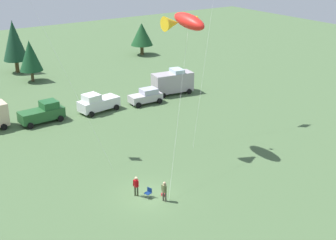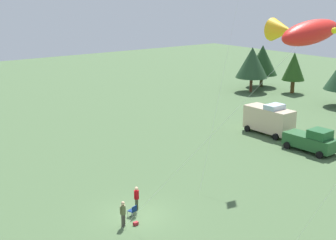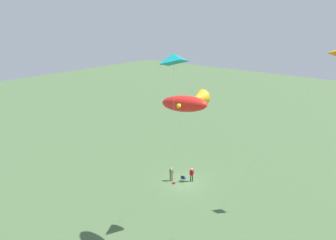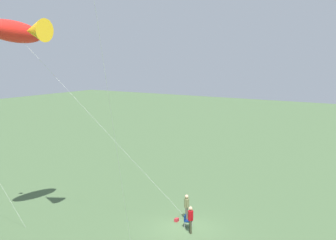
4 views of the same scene
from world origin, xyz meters
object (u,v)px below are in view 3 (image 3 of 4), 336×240
object	(u,v)px
kite_delta_teal	(173,59)
kite_delta_orange	(336,52)
person_kite_flyer	(171,173)
folding_chair	(183,178)
backpack_on_grass	(174,183)
person_spectator	(192,174)
kite_large_fish	(188,102)

from	to	relation	value
kite_delta_teal	kite_delta_orange	distance (m)	19.95
person_kite_flyer	folding_chair	xyz separation A→B (m)	(-0.74, 1.23, -0.53)
backpack_on_grass	kite_delta_orange	size ratio (longest dim) A/B	0.02
kite_delta_teal	kite_delta_orange	size ratio (longest dim) A/B	1.07
folding_chair	person_spectator	world-z (taller)	person_spectator
person_kite_flyer	kite_delta_teal	xyz separation A→B (m)	(14.74, 11.93, 16.08)
person_spectator	backpack_on_grass	bearing A→B (deg)	107.07
person_spectator	backpack_on_grass	size ratio (longest dim) A/B	5.44
person_spectator	kite_delta_teal	xyz separation A→B (m)	(16.18, 9.95, 16.08)
folding_chair	kite_delta_teal	world-z (taller)	kite_delta_teal
kite_large_fish	kite_delta_orange	distance (m)	14.72
backpack_on_grass	kite_delta_orange	bearing A→B (deg)	110.47
kite_large_fish	kite_delta_teal	size ratio (longest dim) A/B	0.77
folding_chair	kite_delta_orange	bearing A→B (deg)	-89.27
kite_large_fish	kite_delta_orange	size ratio (longest dim) A/B	0.82
kite_large_fish	backpack_on_grass	bearing A→B (deg)	-135.62
kite_large_fish	folding_chair	bearing A→B (deg)	-141.97
person_spectator	kite_delta_teal	distance (m)	24.89
person_kite_flyer	kite_delta_teal	bearing A→B (deg)	-165.80
person_spectator	kite_delta_orange	size ratio (longest dim) A/B	0.11
folding_chair	kite_delta_orange	size ratio (longest dim) A/B	0.05
backpack_on_grass	kite_large_fish	xyz separation A→B (m)	(6.92, 6.78, 12.47)
kite_large_fish	kite_delta_orange	bearing A→B (deg)	148.66
kite_large_fish	kite_delta_teal	xyz separation A→B (m)	(7.45, 4.43, 4.52)
person_spectator	person_kite_flyer	bearing A→B (deg)	88.01
folding_chair	person_kite_flyer	bearing A→B (deg)	104.77
person_spectator	kite_delta_orange	xyz separation A→B (m)	(-3.51, 12.97, 14.96)
person_kite_flyer	kite_large_fish	distance (m)	15.59
person_kite_flyer	folding_chair	distance (m)	1.53
kite_delta_teal	folding_chair	bearing A→B (deg)	-145.33
kite_delta_teal	person_spectator	bearing A→B (deg)	-148.41
person_spectator	kite_delta_orange	bearing A→B (deg)	-113.07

